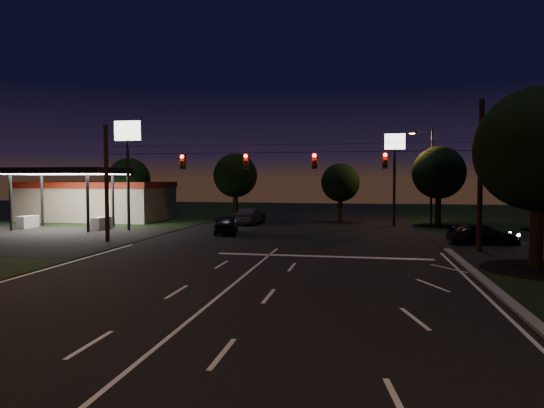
% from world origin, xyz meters
% --- Properties ---
extents(ground, '(140.00, 140.00, 0.00)m').
position_xyz_m(ground, '(0.00, 0.00, 0.00)').
color(ground, black).
rests_on(ground, ground).
extents(cross_street_left, '(20.00, 16.00, 0.02)m').
position_xyz_m(cross_street_left, '(-20.00, 16.00, 0.00)').
color(cross_street_left, black).
rests_on(cross_street_left, ground).
extents(center_line, '(0.14, 40.00, 0.01)m').
position_xyz_m(center_line, '(0.00, -6.00, 0.01)').
color(center_line, silver).
rests_on(center_line, ground).
extents(stop_bar, '(12.00, 0.50, 0.01)m').
position_xyz_m(stop_bar, '(3.00, 11.50, 0.01)').
color(stop_bar, silver).
rests_on(stop_bar, ground).
extents(utility_pole_right, '(0.30, 0.30, 9.00)m').
position_xyz_m(utility_pole_right, '(12.00, 15.00, 0.00)').
color(utility_pole_right, black).
rests_on(utility_pole_right, ground).
extents(utility_pole_left, '(0.28, 0.28, 8.00)m').
position_xyz_m(utility_pole_left, '(-12.00, 15.00, 0.00)').
color(utility_pole_left, black).
rests_on(utility_pole_left, ground).
extents(signal_span, '(24.00, 0.40, 1.56)m').
position_xyz_m(signal_span, '(-0.00, 14.96, 5.50)').
color(signal_span, black).
rests_on(signal_span, ground).
extents(gas_station, '(14.20, 16.10, 5.25)m').
position_xyz_m(gas_station, '(-21.86, 30.39, 2.38)').
color(gas_station, gray).
rests_on(gas_station, ground).
extents(pole_sign_left_near, '(2.20, 0.30, 9.10)m').
position_xyz_m(pole_sign_left_near, '(-14.00, 22.00, 6.98)').
color(pole_sign_left_near, black).
rests_on(pole_sign_left_near, ground).
extents(pole_sign_right, '(1.80, 0.30, 8.40)m').
position_xyz_m(pole_sign_right, '(8.00, 30.00, 6.24)').
color(pole_sign_right, black).
rests_on(pole_sign_right, ground).
extents(street_light_right_far, '(2.20, 0.35, 9.00)m').
position_xyz_m(street_light_right_far, '(11.24, 32.00, 5.24)').
color(street_light_right_far, black).
rests_on(street_light_right_far, ground).
extents(tree_right_near, '(6.00, 6.00, 8.76)m').
position_xyz_m(tree_right_near, '(13.53, 10.17, 5.68)').
color(tree_right_near, black).
rests_on(tree_right_near, ground).
extents(tree_far_a, '(4.20, 4.20, 6.42)m').
position_xyz_m(tree_far_a, '(-17.98, 30.12, 4.26)').
color(tree_far_a, black).
rests_on(tree_far_a, ground).
extents(tree_far_b, '(4.60, 4.60, 6.98)m').
position_xyz_m(tree_far_b, '(-7.98, 34.13, 4.61)').
color(tree_far_b, black).
rests_on(tree_far_b, ground).
extents(tree_far_c, '(3.80, 3.80, 5.86)m').
position_xyz_m(tree_far_c, '(3.02, 33.10, 3.90)').
color(tree_far_c, black).
rests_on(tree_far_c, ground).
extents(tree_far_d, '(4.80, 4.80, 7.30)m').
position_xyz_m(tree_far_d, '(12.02, 31.13, 4.83)').
color(tree_far_d, black).
rests_on(tree_far_d, ground).
extents(tree_far_e, '(4.00, 4.00, 6.18)m').
position_xyz_m(tree_far_e, '(20.02, 29.11, 4.11)').
color(tree_far_e, black).
rests_on(tree_far_e, ground).
extents(car_oncoming_a, '(2.64, 4.63, 1.48)m').
position_xyz_m(car_oncoming_a, '(-5.39, 21.31, 0.74)').
color(car_oncoming_a, black).
rests_on(car_oncoming_a, ground).
extents(car_oncoming_b, '(2.03, 4.87, 1.57)m').
position_xyz_m(car_oncoming_b, '(-5.25, 29.43, 0.78)').
color(car_oncoming_b, black).
rests_on(car_oncoming_b, ground).
extents(car_cross, '(4.81, 2.52, 1.33)m').
position_xyz_m(car_cross, '(13.01, 18.32, 0.66)').
color(car_cross, black).
rests_on(car_cross, ground).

